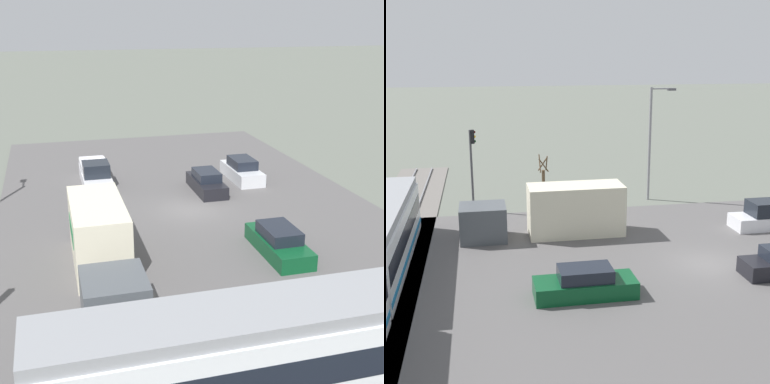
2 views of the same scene
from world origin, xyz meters
TOP-DOWN VIEW (x-y plane):
  - ground_plane at (0.00, 0.00)m, footprint 320.00×320.00m
  - road_surface at (0.00, 0.00)m, footprint 22.71×41.86m
  - box_truck at (6.16, 7.45)m, footprint 2.45×9.90m
  - pickup_truck at (5.08, -6.61)m, footprint 1.90×5.64m
  - sedan_car_0 at (-5.24, -5.13)m, footprint 1.80×4.68m
  - sedan_car_1 at (-2.56, 7.24)m, footprint 1.80×4.72m
  - sedan_car_2 at (-1.98, -3.20)m, footprint 1.71×4.45m

SIDE VIEW (x-z plane):
  - ground_plane at x=0.00m, z-range 0.00..0.00m
  - road_surface at x=0.00m, z-range 0.00..0.08m
  - sedan_car_1 at x=-2.56m, z-range -0.04..1.37m
  - sedan_car_2 at x=-1.98m, z-range -0.05..1.40m
  - sedan_car_0 at x=-5.24m, z-range -0.06..1.51m
  - pickup_truck at x=5.08m, z-range -0.14..1.64m
  - box_truck at x=6.16m, z-range -0.04..3.06m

